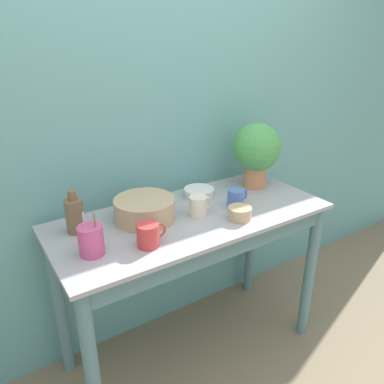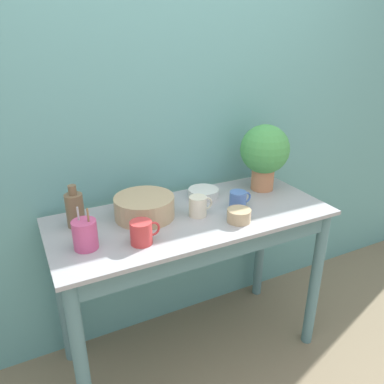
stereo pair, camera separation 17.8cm
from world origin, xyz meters
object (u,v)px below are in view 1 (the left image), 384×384
(bottle_tall, at_px, (75,215))
(mug_blue, at_px, (236,198))
(potted_plant, at_px, (256,150))
(bowl_wash_large, at_px, (145,209))
(bowl_small_enamel_white, at_px, (199,192))
(utensil_cup, at_px, (91,240))
(mug_cream, at_px, (198,206))
(mug_red, at_px, (148,235))
(bowl_small_tan, at_px, (240,213))

(bottle_tall, xyz_separation_m, mug_blue, (0.77, -0.17, -0.04))
(potted_plant, height_order, bowl_wash_large, potted_plant)
(bottle_tall, xyz_separation_m, bowl_small_enamel_white, (0.68, 0.03, -0.06))
(utensil_cup, bearing_deg, mug_cream, 6.06)
(bowl_wash_large, xyz_separation_m, bottle_tall, (-0.31, 0.06, 0.03))
(mug_blue, bearing_deg, bowl_small_enamel_white, 113.51)
(bottle_tall, distance_m, mug_blue, 0.79)
(potted_plant, bearing_deg, mug_red, -162.14)
(mug_cream, height_order, utensil_cup, utensil_cup)
(potted_plant, distance_m, mug_blue, 0.35)
(potted_plant, bearing_deg, bowl_wash_large, -177.24)
(mug_red, bearing_deg, potted_plant, 17.86)
(bowl_wash_large, distance_m, bowl_small_enamel_white, 0.38)
(potted_plant, distance_m, bowl_wash_large, 0.74)
(bottle_tall, bearing_deg, bowl_small_tan, -23.27)
(bowl_small_tan, distance_m, bowl_small_enamel_white, 0.33)
(bowl_wash_large, xyz_separation_m, mug_red, (-0.09, -0.23, -0.00))
(mug_blue, xyz_separation_m, bowl_small_tan, (-0.08, -0.12, -0.01))
(bowl_wash_large, xyz_separation_m, bowl_small_tan, (0.38, -0.24, -0.02))
(bowl_wash_large, relative_size, bowl_small_enamel_white, 1.75)
(mug_blue, bearing_deg, bowl_wash_large, 165.42)
(mug_cream, xyz_separation_m, utensil_cup, (-0.55, -0.06, 0.01))
(bowl_wash_large, bearing_deg, bowl_small_tan, -32.52)
(potted_plant, relative_size, bowl_wash_large, 1.28)
(mug_blue, distance_m, bowl_small_enamel_white, 0.22)
(mug_cream, relative_size, bowl_small_tan, 1.10)
(bowl_wash_large, distance_m, mug_cream, 0.26)
(bowl_small_enamel_white, bearing_deg, mug_red, -145.90)
(potted_plant, bearing_deg, bowl_small_tan, -140.68)
(potted_plant, bearing_deg, bottle_tall, 178.86)
(utensil_cup, bearing_deg, potted_plant, 10.68)
(mug_cream, xyz_separation_m, mug_red, (-0.33, -0.13, 0.00))
(bowl_wash_large, bearing_deg, bottle_tall, 169.97)
(bowl_wash_large, relative_size, utensil_cup, 1.57)
(bottle_tall, bearing_deg, mug_cream, -15.91)
(bowl_wash_large, height_order, mug_blue, bowl_wash_large)
(bowl_wash_large, relative_size, mug_red, 2.18)
(potted_plant, xyz_separation_m, utensil_cup, (-1.03, -0.19, -0.16))
(mug_red, height_order, bowl_small_enamel_white, mug_red)
(mug_red, bearing_deg, mug_cream, 20.71)
(bottle_tall, relative_size, mug_cream, 1.62)
(bowl_wash_large, distance_m, utensil_cup, 0.35)
(bowl_small_enamel_white, bearing_deg, bottle_tall, -177.42)
(mug_cream, bearing_deg, bottle_tall, 164.09)
(potted_plant, bearing_deg, mug_cream, -164.17)
(potted_plant, bearing_deg, mug_blue, -149.63)
(potted_plant, height_order, bottle_tall, potted_plant)
(mug_blue, distance_m, mug_red, 0.56)
(bowl_small_enamel_white, distance_m, utensil_cup, 0.73)
(mug_cream, xyz_separation_m, bowl_small_tan, (0.14, -0.14, -0.02))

